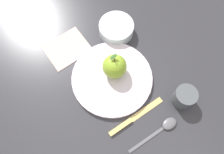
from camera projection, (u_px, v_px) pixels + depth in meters
ground_plane at (110, 86)px, 0.74m from camera, size 2.40×2.40×0.00m
dinner_plate at (112, 78)px, 0.74m from camera, size 0.27×0.27×0.02m
apple at (115, 66)px, 0.71m from camera, size 0.08×0.08×0.09m
side_bowl at (116, 28)px, 0.79m from camera, size 0.12×0.12×0.04m
cup at (185, 97)px, 0.69m from camera, size 0.07×0.07×0.06m
knife at (131, 120)px, 0.70m from camera, size 0.06×0.20×0.01m
spoon at (164, 127)px, 0.69m from camera, size 0.06×0.18×0.01m
linen_napkin at (67, 48)px, 0.79m from camera, size 0.15×0.17×0.00m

